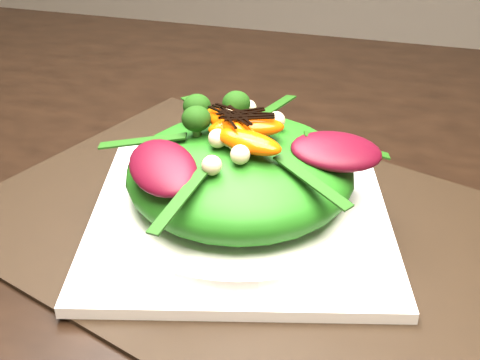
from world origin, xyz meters
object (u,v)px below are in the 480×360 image
(orange_segment, at_px, (241,125))
(salad_bowl, at_px, (240,202))
(placemat, at_px, (240,222))
(dining_table, at_px, (135,154))
(lettuce_mound, at_px, (240,172))
(plate_base, at_px, (240,215))

(orange_segment, bearing_deg, salad_bowl, -79.55)
(placemat, xyz_separation_m, salad_bowl, (0.00, 0.00, 0.02))
(dining_table, xyz_separation_m, salad_bowl, (0.17, -0.13, 0.04))
(placemat, distance_m, orange_segment, 0.10)
(dining_table, xyz_separation_m, orange_segment, (0.17, -0.12, 0.12))
(salad_bowl, distance_m, lettuce_mound, 0.03)
(placemat, distance_m, plate_base, 0.01)
(salad_bowl, bearing_deg, dining_table, 141.95)
(placemat, bearing_deg, dining_table, 141.95)
(dining_table, distance_m, plate_base, 0.22)
(dining_table, relative_size, plate_base, 5.80)
(plate_base, height_order, lettuce_mound, lettuce_mound)
(plate_base, xyz_separation_m, lettuce_mound, (0.00, 0.00, 0.05))
(dining_table, relative_size, placemat, 3.28)
(dining_table, height_order, salad_bowl, dining_table)
(salad_bowl, distance_m, orange_segment, 0.08)
(salad_bowl, relative_size, orange_segment, 4.16)
(plate_base, relative_size, orange_segment, 4.56)
(dining_table, xyz_separation_m, placemat, (0.17, -0.13, 0.02))
(placemat, bearing_deg, salad_bowl, 0.00)
(salad_bowl, bearing_deg, placemat, 0.00)
(plate_base, distance_m, salad_bowl, 0.01)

